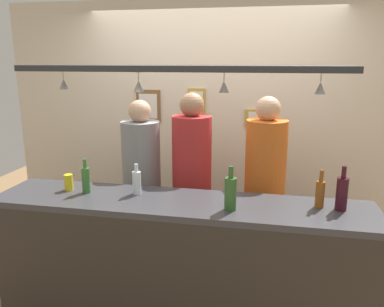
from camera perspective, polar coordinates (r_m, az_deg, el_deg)
The scene contains 20 objects.
ground_plane at distance 3.52m, azimuth -0.35°, elevation -21.07°, with size 8.00×8.00×0.00m, color olive.
back_wall at distance 4.04m, azimuth 2.83°, elevation 3.59°, with size 4.40×0.06×2.60m, color beige.
bar_counter at distance 2.73m, azimuth -2.61°, elevation -14.93°, with size 2.70×0.55×1.05m.
overhead_glass_rack at distance 2.60m, azimuth -1.80°, elevation 12.51°, with size 2.20×0.36×0.04m, color black.
hanging_wineglass_far_left at distance 2.99m, azimuth -18.49°, elevation 9.84°, with size 0.07×0.07×0.13m.
hanging_wineglass_left at distance 2.64m, azimuth -7.93°, elevation 9.98°, with size 0.07×0.07×0.13m.
hanging_wineglass_center_left at distance 2.56m, azimuth 4.76°, elevation 9.95°, with size 0.07×0.07×0.13m.
hanging_wineglass_center at distance 2.56m, azimuth 18.49°, elevation 9.29°, with size 0.07×0.07×0.13m.
person_left_grey_shirt at distance 3.48m, azimuth -7.46°, elevation -3.10°, with size 0.34×0.34×1.68m.
person_middle_red_shirt at distance 3.35m, azimuth -0.03°, elevation -2.83°, with size 0.34×0.34×1.75m.
person_right_orange_shirt at distance 3.29m, azimuth 10.76°, elevation -3.60°, with size 0.34×0.34×1.73m.
bottle_soda_clear at distance 2.86m, azimuth -8.20°, elevation -4.20°, with size 0.06×0.06×0.23m.
bottle_wine_dark_red at distance 2.72m, azimuth 21.35°, elevation -5.46°, with size 0.08×0.08×0.30m.
bottle_beer_amber_tall at distance 2.72m, azimuth 18.46°, elevation -5.58°, with size 0.06×0.06×0.26m.
bottle_beer_green_import at distance 2.97m, azimuth -15.47°, elevation -3.71°, with size 0.06×0.06×0.26m.
bottle_champagne_green at distance 2.55m, azimuth 5.73°, elevation -5.81°, with size 0.08×0.08×0.30m.
drink_can at distance 3.08m, azimuth -17.82°, elevation -4.08°, with size 0.07×0.07×0.12m, color yellow.
picture_frame_crest at distance 3.98m, azimuth 0.66°, elevation 7.76°, with size 0.18×0.02×0.26m.
picture_frame_caricature at distance 4.11m, azimuth -6.49°, elevation 7.00°, with size 0.26×0.02×0.34m.
picture_frame_lower_pair at distance 3.93m, azimuth 10.03°, elevation 5.11°, with size 0.30×0.02×0.18m.
Camera 1 is at (0.59, -2.83, 2.02)m, focal length 35.96 mm.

